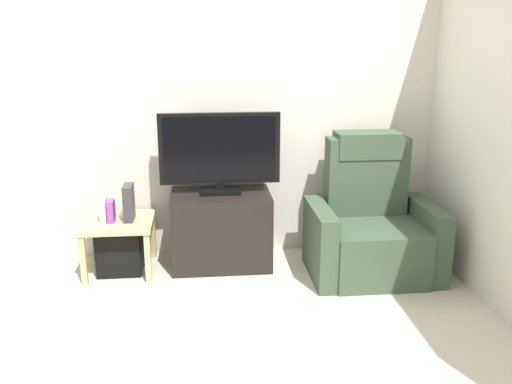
{
  "coord_description": "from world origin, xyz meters",
  "views": [
    {
      "loc": [
        -0.09,
        -3.32,
        1.8
      ],
      "look_at": [
        0.3,
        0.5,
        0.7
      ],
      "focal_mm": 38.17,
      "sensor_mm": 36.0,
      "label": 1
    }
  ],
  "objects_px": {
    "television": "(220,151)",
    "subwoofer_box": "(120,250)",
    "tv_stand": "(221,229)",
    "book_middle": "(111,211)",
    "game_console": "(129,202)",
    "side_table": "(119,228)",
    "recliner_armchair": "(371,226)",
    "book_leftmost": "(104,209)"
  },
  "relations": [
    {
      "from": "side_table",
      "to": "game_console",
      "type": "distance_m",
      "value": 0.22
    },
    {
      "from": "game_console",
      "to": "book_middle",
      "type": "bearing_deg",
      "value": -167.44
    },
    {
      "from": "recliner_armchair",
      "to": "side_table",
      "type": "xyz_separation_m",
      "value": [
        -1.97,
        0.21,
        -0.02
      ]
    },
    {
      "from": "tv_stand",
      "to": "book_leftmost",
      "type": "distance_m",
      "value": 0.93
    },
    {
      "from": "side_table",
      "to": "subwoofer_box",
      "type": "xyz_separation_m",
      "value": [
        0.0,
        -0.0,
        -0.19
      ]
    },
    {
      "from": "game_console",
      "to": "side_table",
      "type": "bearing_deg",
      "value": -173.66
    },
    {
      "from": "tv_stand",
      "to": "television",
      "type": "distance_m",
      "value": 0.64
    },
    {
      "from": "television",
      "to": "tv_stand",
      "type": "bearing_deg",
      "value": -90.0
    },
    {
      "from": "tv_stand",
      "to": "book_middle",
      "type": "distance_m",
      "value": 0.87
    },
    {
      "from": "subwoofer_box",
      "to": "book_middle",
      "type": "height_order",
      "value": "book_middle"
    },
    {
      "from": "subwoofer_box",
      "to": "book_leftmost",
      "type": "distance_m",
      "value": 0.36
    },
    {
      "from": "side_table",
      "to": "recliner_armchair",
      "type": "bearing_deg",
      "value": -6.01
    },
    {
      "from": "television",
      "to": "book_middle",
      "type": "relative_size",
      "value": 5.59
    },
    {
      "from": "recliner_armchair",
      "to": "book_leftmost",
      "type": "relative_size",
      "value": 5.51
    },
    {
      "from": "game_console",
      "to": "subwoofer_box",
      "type": "bearing_deg",
      "value": -173.66
    },
    {
      "from": "television",
      "to": "subwoofer_box",
      "type": "xyz_separation_m",
      "value": [
        -0.8,
        -0.06,
        -0.77
      ]
    },
    {
      "from": "book_leftmost",
      "to": "game_console",
      "type": "relative_size",
      "value": 0.71
    },
    {
      "from": "side_table",
      "to": "subwoofer_box",
      "type": "distance_m",
      "value": 0.19
    },
    {
      "from": "side_table",
      "to": "game_console",
      "type": "xyz_separation_m",
      "value": [
        0.09,
        0.01,
        0.2
      ]
    },
    {
      "from": "book_middle",
      "to": "subwoofer_box",
      "type": "bearing_deg",
      "value": 24.14
    },
    {
      "from": "tv_stand",
      "to": "subwoofer_box",
      "type": "relative_size",
      "value": 2.32
    },
    {
      "from": "book_leftmost",
      "to": "game_console",
      "type": "xyz_separation_m",
      "value": [
        0.19,
        0.03,
        0.04
      ]
    },
    {
      "from": "book_middle",
      "to": "recliner_armchair",
      "type": "bearing_deg",
      "value": -5.31
    },
    {
      "from": "tv_stand",
      "to": "book_middle",
      "type": "bearing_deg",
      "value": -176.19
    },
    {
      "from": "subwoofer_box",
      "to": "game_console",
      "type": "xyz_separation_m",
      "value": [
        0.09,
        0.01,
        0.39
      ]
    },
    {
      "from": "side_table",
      "to": "tv_stand",
      "type": "bearing_deg",
      "value": 2.6
    },
    {
      "from": "recliner_armchair",
      "to": "television",
      "type": "bearing_deg",
      "value": 160.87
    },
    {
      "from": "book_leftmost",
      "to": "television",
      "type": "bearing_deg",
      "value": 4.76
    },
    {
      "from": "television",
      "to": "book_middle",
      "type": "bearing_deg",
      "value": -174.93
    },
    {
      "from": "side_table",
      "to": "book_leftmost",
      "type": "xyz_separation_m",
      "value": [
        -0.1,
        -0.02,
        0.16
      ]
    },
    {
      "from": "recliner_armchair",
      "to": "game_console",
      "type": "height_order",
      "value": "recliner_armchair"
    },
    {
      "from": "book_middle",
      "to": "game_console",
      "type": "xyz_separation_m",
      "value": [
        0.13,
        0.03,
        0.05
      ]
    },
    {
      "from": "game_console",
      "to": "recliner_armchair",
      "type": "bearing_deg",
      "value": -6.6
    },
    {
      "from": "television",
      "to": "game_console",
      "type": "relative_size",
      "value": 3.39
    },
    {
      "from": "side_table",
      "to": "book_middle",
      "type": "distance_m",
      "value": 0.16
    },
    {
      "from": "subwoofer_box",
      "to": "game_console",
      "type": "distance_m",
      "value": 0.4
    },
    {
      "from": "tv_stand",
      "to": "subwoofer_box",
      "type": "distance_m",
      "value": 0.82
    },
    {
      "from": "recliner_armchair",
      "to": "subwoofer_box",
      "type": "relative_size",
      "value": 3.19
    },
    {
      "from": "tv_stand",
      "to": "game_console",
      "type": "bearing_deg",
      "value": -177.87
    },
    {
      "from": "television",
      "to": "side_table",
      "type": "xyz_separation_m",
      "value": [
        -0.8,
        -0.06,
        -0.58
      ]
    },
    {
      "from": "subwoofer_box",
      "to": "game_console",
      "type": "height_order",
      "value": "game_console"
    },
    {
      "from": "recliner_armchair",
      "to": "book_middle",
      "type": "bearing_deg",
      "value": 168.27
    }
  ]
}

